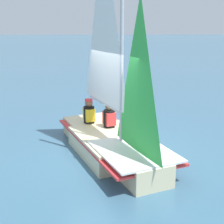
{
  "coord_description": "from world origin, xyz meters",
  "views": [
    {
      "loc": [
        7.28,
        -0.25,
        3.08
      ],
      "look_at": [
        0.0,
        0.0,
        1.09
      ],
      "focal_mm": 50.0,
      "sensor_mm": 36.0,
      "label": 1
    }
  ],
  "objects": [
    {
      "name": "ground_plane",
      "position": [
        0.0,
        0.0,
        0.0
      ],
      "size": [
        260.0,
        260.0,
        0.0
      ],
      "primitive_type": "plane",
      "color": "#38607A"
    },
    {
      "name": "sailboat_main",
      "position": [
        -0.03,
        -0.01,
        0.71
      ],
      "size": [
        4.4,
        3.01,
        5.52
      ],
      "rotation": [
        0.0,
        0.0,
        0.38
      ],
      "color": "beige",
      "rests_on": "ground_plane"
    },
    {
      "name": "sailor_helm",
      "position": [
        -0.69,
        -0.05,
        0.63
      ],
      "size": [
        0.41,
        0.39,
        1.16
      ],
      "rotation": [
        0.0,
        0.0,
        0.38
      ],
      "color": "black",
      "rests_on": "ground_plane"
    },
    {
      "name": "sailor_crew",
      "position": [
        -1.08,
        -0.6,
        0.63
      ],
      "size": [
        0.41,
        0.39,
        1.16
      ],
      "rotation": [
        0.0,
        0.0,
        0.38
      ],
      "color": "black",
      "rests_on": "ground_plane"
    }
  ]
}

